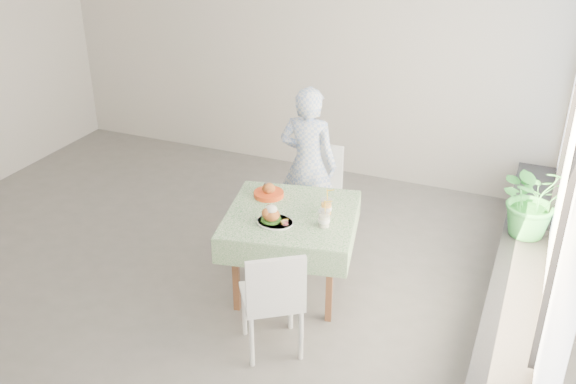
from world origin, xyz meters
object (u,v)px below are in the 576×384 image
at_px(chair_far, 314,212).
at_px(chair_near, 272,318).
at_px(cafe_table, 291,242).
at_px(juice_cup_orange, 326,207).
at_px(main_dish, 273,217).
at_px(diner, 308,165).
at_px(potted_plant, 534,199).

distance_m(chair_far, chair_near, 1.67).
xyz_separation_m(cafe_table, juice_cup_orange, (0.27, 0.09, 0.34)).
relative_size(cafe_table, main_dish, 4.12).
bearing_deg(juice_cup_orange, chair_near, -96.53).
xyz_separation_m(chair_near, juice_cup_orange, (0.10, 0.87, 0.53)).
bearing_deg(chair_near, juice_cup_orange, 83.47).
bearing_deg(diner, potted_plant, 176.47).
bearing_deg(diner, cafe_table, 100.78).
distance_m(cafe_table, main_dish, 0.40).
distance_m(cafe_table, potted_plant, 2.04).
height_order(cafe_table, juice_cup_orange, juice_cup_orange).
bearing_deg(main_dish, potted_plant, 29.36).
bearing_deg(chair_near, main_dish, 113.06).
bearing_deg(juice_cup_orange, cafe_table, -160.89).
height_order(main_dish, potted_plant, potted_plant).
xyz_separation_m(cafe_table, diner, (-0.21, 0.91, 0.31)).
bearing_deg(juice_cup_orange, chair_far, 116.99).
relative_size(diner, potted_plant, 2.31).
bearing_deg(cafe_table, juice_cup_orange, 19.11).
height_order(chair_far, chair_near, chair_far).
xyz_separation_m(chair_near, diner, (-0.38, 1.68, 0.49)).
distance_m(juice_cup_orange, potted_plant, 1.72).
distance_m(chair_far, potted_plant, 2.02).
bearing_deg(chair_far, potted_plant, -0.37).
bearing_deg(cafe_table, diner, 102.78).
bearing_deg(potted_plant, chair_far, 179.63).
bearing_deg(chair_near, diner, 102.62).
height_order(chair_near, juice_cup_orange, juice_cup_orange).
bearing_deg(chair_far, cafe_table, -81.85).
distance_m(main_dish, juice_cup_orange, 0.45).
bearing_deg(chair_near, chair_far, 100.19).
relative_size(diner, juice_cup_orange, 5.64).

